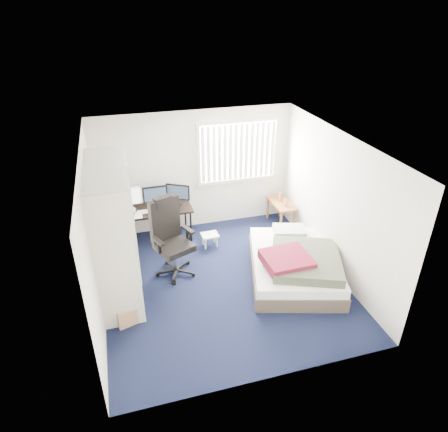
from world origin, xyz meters
name	(u,v)px	position (x,y,z in m)	size (l,w,h in m)	color
ground	(223,282)	(0.00, 0.00, 0.00)	(4.20, 4.20, 0.00)	black
room_shell	(223,205)	(0.00, 0.00, 1.51)	(4.20, 4.20, 4.20)	silver
window_assembly	(238,152)	(0.90, 2.04, 1.60)	(1.72, 0.09, 1.32)	white
closet	(114,220)	(-1.67, 0.27, 1.35)	(0.64, 1.84, 2.22)	beige
desk	(154,206)	(-0.91, 1.76, 0.74)	(1.46, 0.69, 1.17)	black
office_chair	(171,245)	(-0.78, 0.58, 0.55)	(0.88, 0.88, 1.42)	black
footstool	(210,237)	(0.07, 1.19, 0.20)	(0.34, 0.27, 0.26)	white
nightstand	(281,205)	(1.75, 1.60, 0.47)	(0.40, 0.79, 0.72)	brown
bed	(295,264)	(1.25, -0.20, 0.28)	(1.96, 2.30, 0.65)	#463C32
pine_box	(128,313)	(-1.65, -0.51, 0.14)	(0.38, 0.29, 0.29)	#A77953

